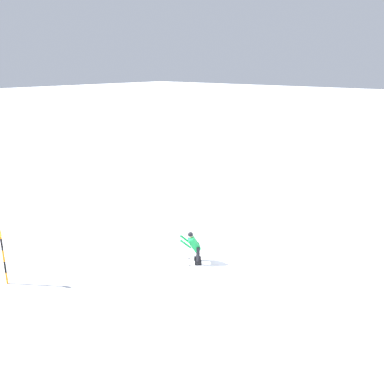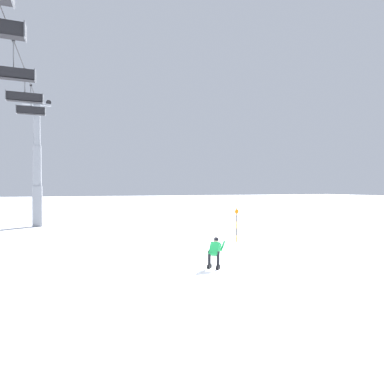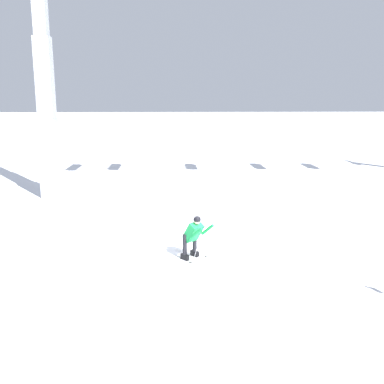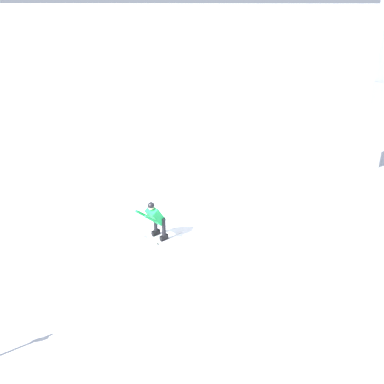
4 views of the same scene
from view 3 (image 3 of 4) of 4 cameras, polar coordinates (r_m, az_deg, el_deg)
The scene contains 3 objects.
ground_plane at distance 14.11m, azimuth 0.61°, elevation -7.24°, with size 260.00×260.00×0.00m, color white.
skier_carving_main at distance 12.91m, azimuth 0.20°, elevation -5.55°, with size 1.51×1.56×1.47m.
lift_tower_near at distance 21.82m, azimuth -18.38°, elevation 11.83°, with size 0.85×2.83×11.60m.
Camera 3 is at (-0.71, -13.29, 4.68)m, focal length 41.27 mm.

